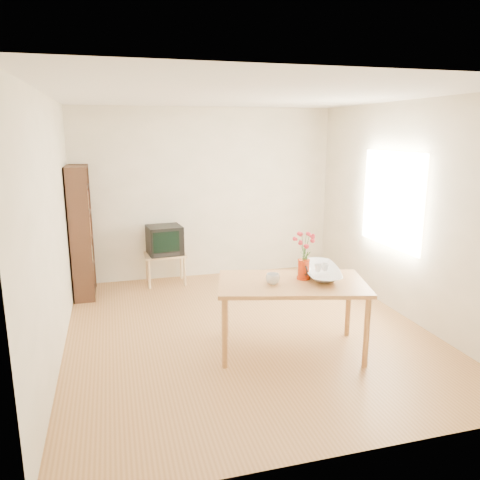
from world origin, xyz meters
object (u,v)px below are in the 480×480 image
object	(u,v)px
mug	(273,279)
table	(292,289)
pitcher	(303,270)
bowl	(322,252)
television	(164,239)

from	to	relation	value
mug	table	bearing A→B (deg)	-157.55
table	pitcher	xyz separation A→B (m)	(0.15, 0.06, 0.17)
bowl	television	size ratio (longest dim) A/B	1.02
mug	bowl	distance (m)	0.63
table	mug	xyz separation A→B (m)	(-0.21, -0.02, 0.13)
table	television	distance (m)	2.78
mug	television	xyz separation A→B (m)	(-0.78, 2.61, -0.13)
table	bowl	distance (m)	0.51
table	bowl	bearing A→B (deg)	30.53
table	pitcher	distance (m)	0.23
mug	bowl	bearing A→B (deg)	-150.44
bowl	television	distance (m)	2.86
television	bowl	bearing A→B (deg)	-67.15
pitcher	bowl	distance (m)	0.28
table	mug	world-z (taller)	mug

